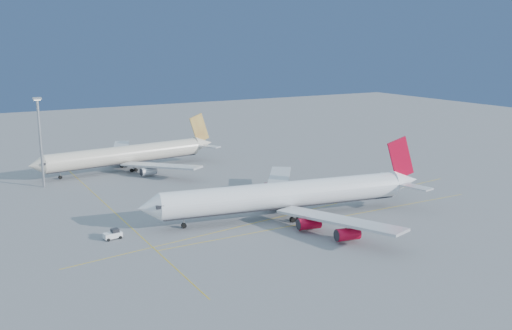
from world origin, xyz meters
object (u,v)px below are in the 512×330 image
airliner_virgin (290,195)px  airliner_etihad (129,154)px  pushback_tug (113,234)px  light_mast (40,135)px

airliner_virgin → airliner_etihad: airliner_virgin is taller
pushback_tug → light_mast: 56.98m
airliner_etihad → pushback_tug: bearing=-116.7°
pushback_tug → light_mast: light_mast is taller
airliner_etihad → pushback_tug: 69.77m
pushback_tug → airliner_virgin: bearing=-12.9°
airliner_virgin → pushback_tug: (-42.49, 5.17, -4.48)m
airliner_virgin → light_mast: 77.35m
light_mast → airliner_etihad: bearing=19.8°
airliner_virgin → light_mast: (-47.76, 60.00, 10.12)m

